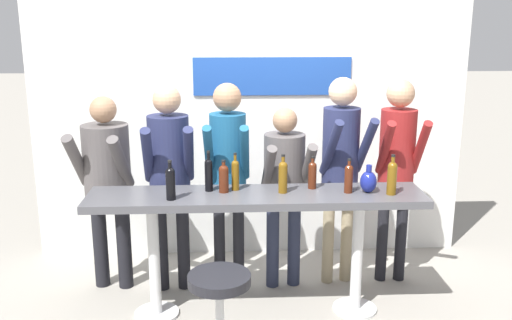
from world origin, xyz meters
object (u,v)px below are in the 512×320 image
Objects in this scene: wine_bottle_1 at (170,182)px; wine_bottle_7 at (209,173)px; person_left at (169,165)px; wine_bottle_5 at (392,176)px; person_right at (397,157)px; wine_bottle_3 at (224,177)px; decorative_vase at (368,181)px; tasting_table at (256,213)px; person_center_left at (228,162)px; wine_bottle_2 at (349,177)px; person_center_right at (341,156)px; wine_bottle_0 at (312,174)px; wine_bottle_4 at (235,173)px; person_center at (284,179)px; wine_bottle_6 at (283,175)px; person_far_left at (107,173)px; bar_stool at (220,305)px.

wine_bottle_1 is 0.35m from wine_bottle_7.
wine_bottle_5 is (1.75, -0.53, 0.03)m from person_left.
wine_bottle_3 is (-1.51, -0.48, -0.03)m from person_right.
decorative_vase is (-0.38, -0.54, -0.06)m from person_right.
wine_bottle_1 is at bearing -87.83° from person_left.
tasting_table is 0.59m from person_center_left.
person_right is 0.76m from wine_bottle_2.
person_center_right is 5.74× the size of wine_bottle_7.
wine_bottle_7 is (-0.15, -0.37, 0.01)m from person_center_left.
wine_bottle_0 is 0.87× the size of wine_bottle_4.
person_center is 0.96m from wine_bottle_5.
wine_bottle_5 is at bearing -6.52° from wine_bottle_7.
person_left is 0.66m from wine_bottle_4.
person_right is 1.58m from wine_bottle_3.
person_center_left is at bearing 152.81° from wine_bottle_0.
wine_bottle_0 is at bearing -136.43° from person_center_right.
wine_bottle_5 reaches higher than wine_bottle_3.
decorative_vase is at bearing -2.17° from wine_bottle_6.
person_far_left is at bearing 165.87° from decorative_vase.
wine_bottle_6 reaches higher than bar_stool.
bar_stool is 1.07m from wine_bottle_7.
person_center reaches higher than tasting_table.
wine_bottle_6 is (0.37, -0.09, 0.00)m from wine_bottle_4.
wine_bottle_7 reaches higher than tasting_table.
wine_bottle_4 reaches higher than decorative_vase.
wine_bottle_1 is 0.94× the size of wine_bottle_7.
bar_stool is at bearing -112.33° from tasting_table.
decorative_vase is (1.16, 0.69, 0.66)m from bar_stool.
person_center_right is 0.66m from wine_bottle_5.
wine_bottle_0 is 1.12m from wine_bottle_1.
person_center_left is (-0.22, 0.46, 0.30)m from tasting_table.
person_center_right reaches higher than person_left.
wine_bottle_2 is 0.86× the size of wine_bottle_5.
person_center reaches higher than wine_bottle_5.
person_center_left is at bearing 67.74° from wine_bottle_7.
decorative_vase is (0.67, -0.03, -0.05)m from wine_bottle_6.
person_right is 5.67× the size of wine_bottle_7.
person_center is at bearing 82.70° from wine_bottle_6.
wine_bottle_0 is at bearing 22.02° from wine_bottle_6.
wine_bottle_5 is at bearing -11.11° from wine_bottle_2.
decorative_vase is at bearing 159.69° from wine_bottle_5.
person_right is 1.48m from wine_bottle_4.
wine_bottle_3 is 0.80× the size of wine_bottle_7.
wine_bottle_7 is at bearing 174.85° from wine_bottle_2.
person_right is at bearing 26.18° from wine_bottle_6.
person_left is 1.48m from person_center_right.
wine_bottle_3 is 0.82× the size of wine_bottle_5.
wine_bottle_0 is at bearing -69.13° from person_center.
person_center_left reaches higher than wine_bottle_3.
wine_bottle_1 is at bearing -157.43° from wine_bottle_3.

